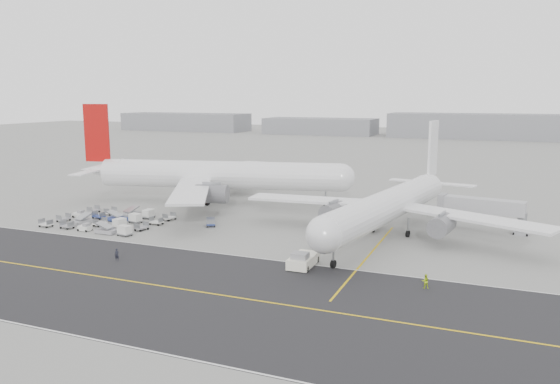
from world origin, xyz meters
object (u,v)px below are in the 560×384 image
at_px(airliner_b, 390,204).
at_px(pushback_tug, 303,260).
at_px(airliner_a, 213,175).
at_px(jet_bridge, 483,207).
at_px(ground_crew_a, 117,255).
at_px(ground_crew_b, 425,281).

bearing_deg(airliner_b, pushback_tug, -99.55).
height_order(airliner_a, jet_bridge, airliner_a).
relative_size(pushback_tug, ground_crew_a, 4.47).
bearing_deg(pushback_tug, ground_crew_b, -9.29).
xyz_separation_m(airliner_b, pushback_tug, (-8.07, -22.76, -4.53)).
bearing_deg(airliner_b, jet_bridge, 44.02).
distance_m(jet_bridge, ground_crew_a, 64.11).
relative_size(airliner_b, jet_bridge, 3.41).
distance_m(airliner_a, ground_crew_a, 46.30).
relative_size(airliner_b, pushback_tug, 6.59).
relative_size(airliner_b, ground_crew_a, 29.40).
height_order(jet_bridge, ground_crew_a, jet_bridge).
bearing_deg(jet_bridge, airliner_a, -175.82).
relative_size(pushback_tug, jet_bridge, 0.52).
xyz_separation_m(airliner_a, airliner_b, (43.21, -14.64, -0.92)).
bearing_deg(ground_crew_b, airliner_a, -55.48).
relative_size(jet_bridge, ground_crew_a, 8.63).
bearing_deg(pushback_tug, airliner_a, 132.28).
bearing_deg(ground_crew_b, pushback_tug, -26.62).
distance_m(airliner_a, pushback_tug, 51.61).
bearing_deg(airliner_a, airliner_b, -121.63).
xyz_separation_m(jet_bridge, ground_crew_b, (-5.48, -35.39, -3.26)).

